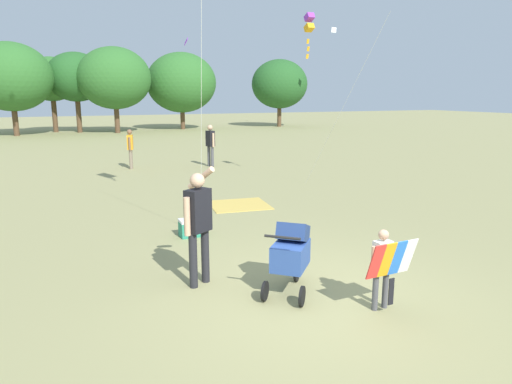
{
  "coord_description": "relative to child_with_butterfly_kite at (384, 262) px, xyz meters",
  "views": [
    {
      "loc": [
        -3.09,
        -5.11,
        2.78
      ],
      "look_at": [
        -0.32,
        1.28,
        1.3
      ],
      "focal_mm": 32.35,
      "sensor_mm": 36.0,
      "label": 1
    }
  ],
  "objects": [
    {
      "name": "child_with_butterfly_kite",
      "position": [
        0.0,
        0.0,
        0.0
      ],
      "size": [
        0.69,
        0.36,
        1.09
      ],
      "color": "#4C4C51",
      "rests_on": "ground"
    },
    {
      "name": "person_sitting_far",
      "position": [
        1.75,
        12.64,
        0.3
      ],
      "size": [
        0.3,
        0.51,
        1.63
      ],
      "color": "#4C4C51",
      "rests_on": "ground"
    },
    {
      "name": "picnic_blanket",
      "position": [
        0.42,
        6.19,
        -0.65
      ],
      "size": [
        1.61,
        1.52,
        0.02
      ],
      "primitive_type": "cube",
      "rotation": [
        0.0,
        0.0,
        -0.12
      ],
      "color": "gold",
      "rests_on": "ground"
    },
    {
      "name": "stroller",
      "position": [
        -0.83,
        0.98,
        -0.05
      ],
      "size": [
        0.94,
        1.01,
        1.03
      ],
      "color": "black",
      "rests_on": "ground"
    },
    {
      "name": "ground_plane",
      "position": [
        -0.66,
        0.61,
        -0.66
      ],
      "size": [
        120.0,
        120.0,
        0.0
      ],
      "primitive_type": "plane",
      "color": "#938E5B"
    },
    {
      "name": "person_adult_flyer",
      "position": [
        -1.95,
        1.76,
        0.36
      ],
      "size": [
        0.53,
        0.66,
        1.76
      ],
      "color": "#232328",
      "rests_on": "ground"
    },
    {
      "name": "kite_orange_delta",
      "position": [
        3.48,
        8.12,
        4.16
      ],
      "size": [
        0.45,
        3.45,
        5.16
      ],
      "color": "purple",
      "rests_on": "ground"
    },
    {
      "name": "cooler_box",
      "position": [
        -1.42,
        4.13,
        -0.48
      ],
      "size": [
        0.45,
        0.33,
        0.35
      ],
      "color": "#288466",
      "rests_on": "ground"
    },
    {
      "name": "treeline_distant",
      "position": [
        -0.69,
        31.59,
        3.13
      ],
      "size": [
        35.95,
        6.66,
        6.19
      ],
      "color": "brown",
      "rests_on": "ground"
    },
    {
      "name": "person_couple_left",
      "position": [
        -1.19,
        13.33,
        0.22
      ],
      "size": [
        0.27,
        0.47,
        1.49
      ],
      "color": "#7F705B",
      "rests_on": "ground"
    }
  ]
}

